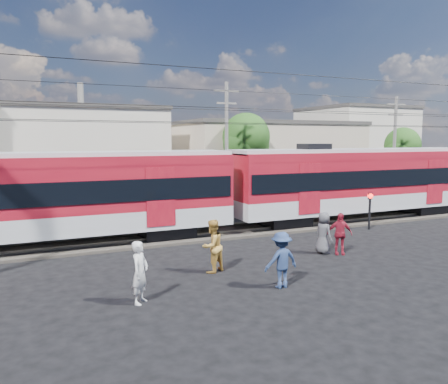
{
  "coord_description": "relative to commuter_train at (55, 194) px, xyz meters",
  "views": [
    {
      "loc": [
        -6.22,
        -11.91,
        4.72
      ],
      "look_at": [
        1.34,
        5.0,
        2.47
      ],
      "focal_mm": 35.0,
      "sensor_mm": 36.0,
      "label": 1
    }
  ],
  "objects": [
    {
      "name": "rail_far",
      "position": [
        5.29,
        0.75,
        -2.22
      ],
      "size": [
        70.0,
        0.12,
        0.12
      ],
      "primitive_type": "cube",
      "color": "#59544C",
      "rests_on": "track_bed"
    },
    {
      "name": "car_silver",
      "position": [
        27.62,
        4.5,
        -1.75
      ],
      "size": [
        4.05,
        2.24,
        1.3
      ],
      "primitive_type": "imported",
      "rotation": [
        0.0,
        0.0,
        1.38
      ],
      "color": "silver",
      "rests_on": "ground"
    },
    {
      "name": "utility_pole_mid",
      "position": [
        11.29,
        7.0,
        2.13
      ],
      "size": [
        1.8,
        0.24,
        8.5
      ],
      "color": "slate",
      "rests_on": "ground"
    },
    {
      "name": "crossing_signal",
      "position": [
        15.23,
        -2.45,
        -1.05
      ],
      "size": [
        0.28,
        0.28,
        1.95
      ],
      "color": "black",
      "rests_on": "ground"
    },
    {
      "name": "pedestrian_a",
      "position": [
        1.83,
        -7.8,
        -1.49
      ],
      "size": [
        0.76,
        0.79,
        1.83
      ],
      "primitive_type": "imported",
      "rotation": [
        0.0,
        0.0,
        0.88
      ],
      "color": "silver",
      "rests_on": "ground"
    },
    {
      "name": "building_midwest",
      "position": [
        3.29,
        19.0,
        1.25
      ],
      "size": [
        12.24,
        12.24,
        7.3
      ],
      "color": "beige",
      "rests_on": "ground"
    },
    {
      "name": "building_mideast",
      "position": [
        19.29,
        16.0,
        0.75
      ],
      "size": [
        16.32,
        10.2,
        6.3
      ],
      "color": "#BBA68F",
      "rests_on": "ground"
    },
    {
      "name": "pedestrian_c",
      "position": [
        6.26,
        -8.31,
        -1.5
      ],
      "size": [
        1.19,
        0.71,
        1.81
      ],
      "primitive_type": "imported",
      "rotation": [
        0.0,
        0.0,
        3.17
      ],
      "color": "navy",
      "rests_on": "ground"
    },
    {
      "name": "commuter_train",
      "position": [
        0.0,
        0.0,
        0.0
      ],
      "size": [
        50.3,
        3.08,
        4.17
      ],
      "color": "black",
      "rests_on": "ground"
    },
    {
      "name": "rail_near",
      "position": [
        5.29,
        -0.75,
        -2.22
      ],
      "size": [
        70.0,
        0.12,
        0.12
      ],
      "primitive_type": "cube",
      "color": "#59544C",
      "rests_on": "track_bed"
    },
    {
      "name": "building_east",
      "position": [
        33.29,
        20.0,
        1.75
      ],
      "size": [
        10.2,
        10.2,
        8.3
      ],
      "color": "beige",
      "rests_on": "ground"
    },
    {
      "name": "pedestrian_b",
      "position": [
        4.86,
        -5.92,
        -1.45
      ],
      "size": [
        1.14,
        1.05,
        1.9
      ],
      "primitive_type": "imported",
      "rotation": [
        0.0,
        0.0,
        3.59
      ],
      "color": "gold",
      "rests_on": "ground"
    },
    {
      "name": "utility_pole_east",
      "position": [
        25.29,
        6.0,
        1.88
      ],
      "size": [
        1.8,
        0.24,
        8.0
      ],
      "color": "slate",
      "rests_on": "ground"
    },
    {
      "name": "tree_near",
      "position": [
        14.48,
        10.09,
        2.26
      ],
      "size": [
        3.82,
        3.64,
        6.72
      ],
      "color": "#382619",
      "rests_on": "ground"
    },
    {
      "name": "pedestrian_d",
      "position": [
        10.58,
        -5.81,
        -1.54
      ],
      "size": [
        1.09,
        0.85,
        1.73
      ],
      "primitive_type": "imported",
      "rotation": [
        0.0,
        0.0,
        -0.49
      ],
      "color": "maroon",
      "rests_on": "ground"
    },
    {
      "name": "pedestrian_e",
      "position": [
        10.06,
        -5.42,
        -1.54
      ],
      "size": [
        0.64,
        0.9,
        1.73
      ],
      "primitive_type": "imported",
      "rotation": [
        0.0,
        0.0,
        1.68
      ],
      "color": "#4A4B4F",
      "rests_on": "ground"
    },
    {
      "name": "ground",
      "position": [
        5.29,
        -8.0,
        -2.4
      ],
      "size": [
        120.0,
        120.0,
        0.0
      ],
      "primitive_type": "plane",
      "color": "black",
      "rests_on": "ground"
    },
    {
      "name": "track_bed",
      "position": [
        5.29,
        0.0,
        -2.34
      ],
      "size": [
        70.0,
        3.4,
        0.12
      ],
      "primitive_type": "cube",
      "color": "#2D2823",
      "rests_on": "ground"
    },
    {
      "name": "tree_far",
      "position": [
        29.48,
        9.09,
        1.59
      ],
      "size": [
        3.36,
        3.12,
        5.76
      ],
      "color": "#382619",
      "rests_on": "ground"
    }
  ]
}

